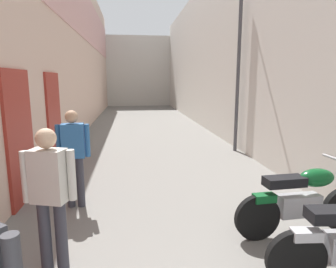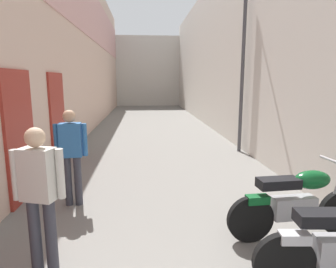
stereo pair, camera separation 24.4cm
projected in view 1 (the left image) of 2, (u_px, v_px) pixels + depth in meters
The scene contains 8 objects.
ground_plane at pixel (152, 142), 9.68m from camera, with size 40.21×40.21×0.00m, color slate.
building_left at pixel (73, 44), 10.63m from camera, with size 0.45×24.21×6.59m.
building_right at pixel (216, 53), 11.40m from camera, with size 0.45×24.21×6.15m.
building_far_end at pixel (138, 72), 23.92m from camera, with size 7.98×2.00×5.46m, color beige.
motorcycle_fourth at pixel (303, 199), 3.80m from camera, with size 1.85×0.58×1.04m.
pedestrian_mid_alley at pixel (50, 193), 2.92m from camera, with size 0.52×0.29×1.57m.
pedestrian_further_down at pixel (74, 152), 4.60m from camera, with size 0.52×0.23×1.57m.
street_lamp at pixel (235, 61), 8.07m from camera, with size 0.79×0.18×4.30m.
Camera 1 is at (-0.65, 0.64, 2.02)m, focal length 31.18 mm.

